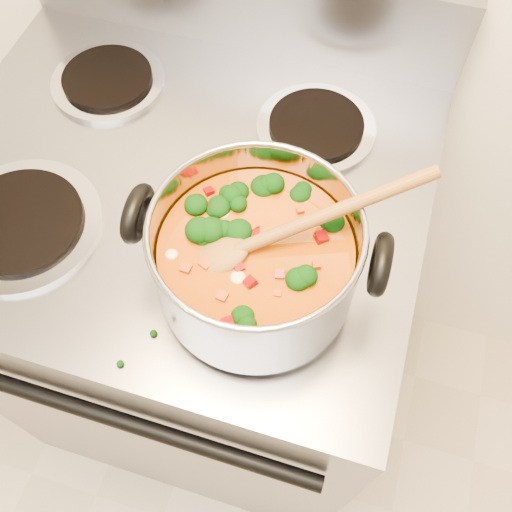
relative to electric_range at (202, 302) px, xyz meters
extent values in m
cube|color=gray|center=(0.00, 0.00, -0.01)|extent=(0.76, 0.66, 0.92)
cube|color=gray|center=(0.00, 0.31, 0.53)|extent=(0.76, 0.03, 0.16)
cylinder|color=black|center=(0.00, -0.35, 0.33)|extent=(0.65, 0.02, 0.02)
cylinder|color=#A5A5AD|center=(-0.18, -0.15, 0.46)|extent=(0.23, 0.23, 0.01)
cylinder|color=black|center=(-0.18, -0.15, 0.46)|extent=(0.18, 0.18, 0.01)
cylinder|color=#A5A5AD|center=(0.18, -0.15, 0.46)|extent=(0.23, 0.23, 0.01)
cylinder|color=black|center=(0.18, -0.15, 0.46)|extent=(0.18, 0.18, 0.01)
cylinder|color=#A5A5AD|center=(-0.18, 0.15, 0.46)|extent=(0.19, 0.19, 0.01)
cylinder|color=black|center=(-0.18, 0.15, 0.46)|extent=(0.15, 0.15, 0.01)
cylinder|color=#A5A5AD|center=(0.18, 0.15, 0.46)|extent=(0.19, 0.19, 0.01)
cylinder|color=black|center=(0.18, 0.15, 0.46)|extent=(0.15, 0.15, 0.01)
cylinder|color=#A4A4AC|center=(0.17, -0.15, 0.54)|extent=(0.25, 0.25, 0.13)
torus|color=#A4A4AC|center=(0.17, -0.15, 0.61)|extent=(0.25, 0.25, 0.01)
cylinder|color=#9B530E|center=(0.17, -0.15, 0.52)|extent=(0.23, 0.23, 0.09)
torus|color=black|center=(0.03, -0.16, 0.58)|extent=(0.02, 0.08, 0.08)
torus|color=black|center=(0.31, -0.14, 0.58)|extent=(0.02, 0.08, 0.08)
ellipsoid|color=black|center=(0.11, -0.10, 0.56)|extent=(0.04, 0.04, 0.03)
ellipsoid|color=black|center=(0.14, -0.20, 0.56)|extent=(0.04, 0.04, 0.03)
ellipsoid|color=black|center=(0.22, -0.11, 0.56)|extent=(0.04, 0.04, 0.03)
ellipsoid|color=black|center=(0.12, -0.22, 0.56)|extent=(0.04, 0.04, 0.03)
ellipsoid|color=black|center=(0.10, -0.20, 0.56)|extent=(0.04, 0.04, 0.03)
ellipsoid|color=black|center=(0.15, -0.07, 0.56)|extent=(0.04, 0.04, 0.03)
ellipsoid|color=black|center=(0.16, -0.24, 0.56)|extent=(0.04, 0.04, 0.03)
ellipsoid|color=black|center=(0.22, -0.13, 0.56)|extent=(0.04, 0.04, 0.03)
ellipsoid|color=black|center=(0.25, -0.11, 0.56)|extent=(0.04, 0.04, 0.03)
ellipsoid|color=black|center=(0.22, -0.11, 0.56)|extent=(0.04, 0.04, 0.03)
ellipsoid|color=black|center=(0.22, -0.10, 0.56)|extent=(0.04, 0.04, 0.03)
ellipsoid|color=#920C05|center=(0.13, -0.11, 0.56)|extent=(0.01, 0.01, 0.01)
ellipsoid|color=#920C05|center=(0.23, -0.21, 0.56)|extent=(0.01, 0.01, 0.01)
ellipsoid|color=#920C05|center=(0.13, -0.10, 0.56)|extent=(0.01, 0.01, 0.01)
ellipsoid|color=#920C05|center=(0.20, -0.12, 0.56)|extent=(0.01, 0.01, 0.01)
ellipsoid|color=#920C05|center=(0.17, -0.19, 0.56)|extent=(0.01, 0.01, 0.01)
ellipsoid|color=#920C05|center=(0.11, -0.13, 0.56)|extent=(0.01, 0.01, 0.01)
ellipsoid|color=#920C05|center=(0.08, -0.13, 0.56)|extent=(0.01, 0.01, 0.01)
ellipsoid|color=#920C05|center=(0.13, -0.20, 0.56)|extent=(0.01, 0.01, 0.01)
ellipsoid|color=#920C05|center=(0.19, -0.08, 0.56)|extent=(0.01, 0.01, 0.01)
ellipsoid|color=#920C05|center=(0.23, -0.20, 0.56)|extent=(0.01, 0.01, 0.01)
ellipsoid|color=#B03709|center=(0.19, -0.17, 0.56)|extent=(0.01, 0.01, 0.01)
ellipsoid|color=#B03709|center=(0.08, -0.17, 0.56)|extent=(0.01, 0.01, 0.01)
ellipsoid|color=#B03709|center=(0.13, -0.12, 0.56)|extent=(0.01, 0.01, 0.01)
ellipsoid|color=#B03709|center=(0.26, -0.19, 0.56)|extent=(0.01, 0.01, 0.01)
ellipsoid|color=#B03709|center=(0.14, -0.17, 0.56)|extent=(0.01, 0.01, 0.01)
ellipsoid|color=#B03709|center=(0.08, -0.20, 0.56)|extent=(0.01, 0.01, 0.01)
ellipsoid|color=#B03709|center=(0.14, -0.14, 0.56)|extent=(0.01, 0.01, 0.01)
ellipsoid|color=#B03709|center=(0.08, -0.14, 0.56)|extent=(0.01, 0.01, 0.01)
ellipsoid|color=#B03709|center=(0.17, -0.09, 0.56)|extent=(0.01, 0.01, 0.01)
ellipsoid|color=beige|center=(0.24, -0.20, 0.56)|extent=(0.02, 0.02, 0.01)
ellipsoid|color=beige|center=(0.13, -0.16, 0.56)|extent=(0.02, 0.02, 0.01)
ellipsoid|color=beige|center=(0.12, -0.22, 0.56)|extent=(0.02, 0.02, 0.01)
ellipsoid|color=beige|center=(0.20, -0.21, 0.56)|extent=(0.02, 0.02, 0.01)
ellipsoid|color=beige|center=(0.12, -0.06, 0.56)|extent=(0.02, 0.02, 0.01)
ellipsoid|color=brown|center=(0.13, -0.18, 0.56)|extent=(0.09, 0.08, 0.04)
cylinder|color=brown|center=(0.24, -0.11, 0.60)|extent=(0.23, 0.15, 0.09)
ellipsoid|color=black|center=(0.07, -0.26, 0.46)|extent=(0.01, 0.01, 0.01)
ellipsoid|color=black|center=(0.32, -0.27, 0.46)|extent=(0.01, 0.01, 0.01)
ellipsoid|color=black|center=(-0.05, -0.16, 0.46)|extent=(0.01, 0.01, 0.01)
camera|label=1|loc=(0.27, -0.48, 1.14)|focal=40.00mm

